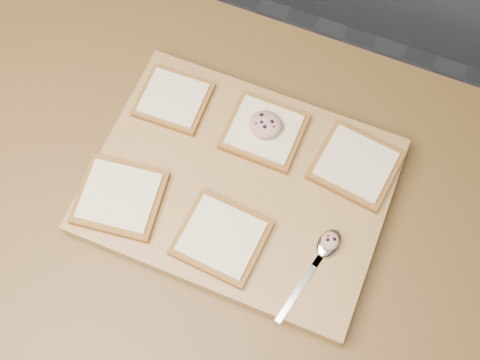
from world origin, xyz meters
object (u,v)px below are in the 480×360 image
Objects in this scene: bread_far_center at (264,131)px; spoon at (325,250)px; cutting_board at (240,187)px; tuna_salad_dollop at (265,125)px.

bread_far_center reaches higher than spoon.
spoon is at bearing -43.84° from bread_far_center.
cutting_board is 0.11m from tuna_salad_dollop.
tuna_salad_dollop is at bearing 135.70° from spoon.
tuna_salad_dollop reaches higher than cutting_board.
cutting_board is 2.74× the size of spoon.
cutting_board is at bearing 160.96° from spoon.
spoon reaches higher than cutting_board.
bread_far_center reaches higher than cutting_board.
spoon is at bearing -44.30° from tuna_salad_dollop.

